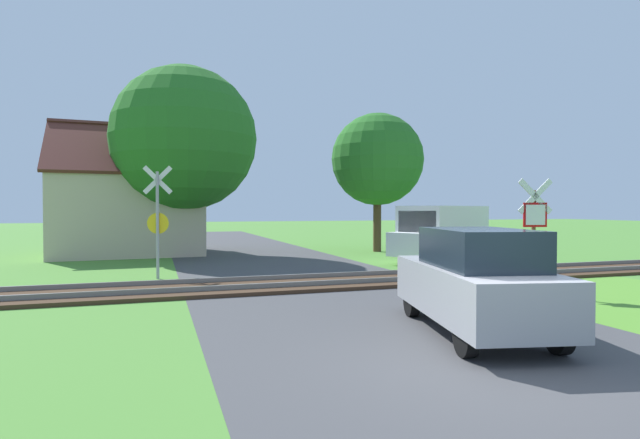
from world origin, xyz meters
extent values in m
plane|color=#4C8433|center=(0.00, 0.00, 0.00)|extent=(160.00, 160.00, 0.00)
cube|color=#424244|center=(0.00, 2.00, 0.00)|extent=(7.07, 80.00, 0.01)
cube|color=#422D1E|center=(0.00, 7.73, 0.05)|extent=(60.00, 2.60, 0.10)
cube|color=slate|center=(0.00, 8.45, 0.16)|extent=(60.00, 0.08, 0.12)
cube|color=slate|center=(0.00, 7.01, 0.16)|extent=(60.00, 0.08, 0.12)
cylinder|color=brown|center=(4.66, 4.53, 1.29)|extent=(0.10, 0.10, 2.58)
cube|color=red|center=(4.64, 4.47, 1.97)|extent=(0.59, 0.16, 0.60)
cube|color=white|center=(4.64, 4.44, 1.97)|extent=(0.48, 0.12, 0.49)
cube|color=white|center=(4.64, 4.47, 2.43)|extent=(0.86, 0.23, 0.88)
cube|color=white|center=(4.64, 4.47, 2.43)|extent=(0.86, 0.23, 0.88)
cylinder|color=#9E9EA5|center=(-4.14, 10.37, 1.62)|extent=(0.09, 0.09, 3.25)
cube|color=white|center=(-4.12, 10.43, 3.00)|extent=(0.87, 0.20, 0.88)
cube|color=white|center=(-4.12, 10.43, 3.00)|extent=(0.87, 0.20, 0.88)
cylinder|color=yellow|center=(-4.12, 10.44, 1.68)|extent=(0.63, 0.16, 0.64)
cube|color=#C6B293|center=(-5.42, 19.72, 1.87)|extent=(6.72, 5.98, 3.73)
cube|color=#562823|center=(-5.33, 18.32, 4.86)|extent=(6.89, 3.58, 2.61)
cube|color=#562823|center=(-5.50, 21.12, 4.86)|extent=(6.89, 3.58, 2.61)
cube|color=brown|center=(-3.66, 19.82, 5.09)|extent=(0.53, 0.53, 1.10)
cylinder|color=#513823|center=(6.29, 17.19, 1.44)|extent=(0.40, 0.40, 2.87)
sphere|color=#286B23|center=(6.29, 17.19, 4.58)|extent=(4.56, 4.56, 4.56)
cylinder|color=#513823|center=(-2.95, 17.66, 1.43)|extent=(0.44, 0.44, 2.85)
sphere|color=#286B23|center=(-2.95, 17.66, 5.27)|extent=(6.43, 6.43, 6.43)
cube|color=white|center=(6.90, 12.10, 1.29)|extent=(4.59, 3.72, 1.90)
cube|color=white|center=(4.77, 10.90, 0.79)|extent=(1.50, 1.92, 0.90)
cube|color=#19232D|center=(5.09, 11.08, 1.62)|extent=(0.83, 1.43, 0.85)
cube|color=navy|center=(6.43, 12.93, 0.96)|extent=(3.30, 1.87, 0.16)
cylinder|color=black|center=(5.28, 12.08, 0.34)|extent=(0.68, 0.49, 0.68)
cylinder|color=black|center=(6.04, 10.72, 0.34)|extent=(0.68, 0.49, 0.68)
cylinder|color=black|center=(7.76, 13.48, 0.34)|extent=(0.68, 0.49, 0.68)
cylinder|color=black|center=(8.53, 12.12, 0.34)|extent=(0.68, 0.49, 0.68)
cube|color=#99999E|center=(0.98, 1.76, 0.72)|extent=(2.47, 4.26, 0.84)
cube|color=#19232D|center=(0.94, 1.56, 1.46)|extent=(1.84, 2.45, 0.64)
cylinder|color=black|center=(1.96, 2.94, 0.30)|extent=(0.31, 0.62, 0.60)
cylinder|color=black|center=(0.59, 3.24, 0.30)|extent=(0.31, 0.62, 0.60)
cylinder|color=black|center=(1.37, 0.28, 0.30)|extent=(0.31, 0.62, 0.60)
cylinder|color=black|center=(0.00, 0.58, 0.30)|extent=(0.31, 0.62, 0.60)
camera|label=1|loc=(-4.18, -5.47, 2.11)|focal=28.00mm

